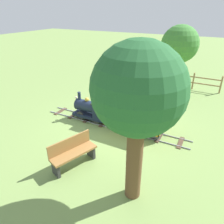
% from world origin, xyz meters
% --- Properties ---
extents(ground_plane, '(60.00, 60.00, 0.00)m').
position_xyz_m(ground_plane, '(0.00, 0.00, 0.00)').
color(ground_plane, '#75934C').
extents(track, '(0.70, 5.70, 0.04)m').
position_xyz_m(track, '(0.00, 0.17, 0.02)').
color(track, gray).
rests_on(track, ground_plane).
extents(locomotive, '(0.66, 1.45, 1.03)m').
position_xyz_m(locomotive, '(0.00, 1.04, 0.49)').
color(locomotive, '#192338').
rests_on(locomotive, ground_plane).
extents(passenger_car, '(0.76, 2.00, 0.97)m').
position_xyz_m(passenger_car, '(0.00, -0.73, 0.42)').
color(passenger_car, '#3F3F3F').
rests_on(passenger_car, ground_plane).
extents(conductor_person, '(0.30, 0.30, 1.62)m').
position_xyz_m(conductor_person, '(1.01, 0.79, 0.96)').
color(conductor_person, '#282D47').
rests_on(conductor_person, ground_plane).
extents(park_bench, '(1.36, 0.82, 0.82)m').
position_xyz_m(park_bench, '(-2.44, 0.13, 0.42)').
color(park_bench, olive).
rests_on(park_bench, ground_plane).
extents(oak_tree_near, '(1.80, 1.80, 3.53)m').
position_xyz_m(oak_tree_near, '(-2.64, -1.73, 2.56)').
color(oak_tree_near, brown).
rests_on(oak_tree_near, ground_plane).
extents(oak_tree_far, '(1.78, 1.78, 3.28)m').
position_xyz_m(oak_tree_far, '(4.69, -1.02, 2.35)').
color(oak_tree_far, '#4C3823').
rests_on(oak_tree_far, ground_plane).
extents(fence_section, '(0.08, 6.78, 0.90)m').
position_xyz_m(fence_section, '(5.46, 0.17, 0.48)').
color(fence_section, '#93754C').
rests_on(fence_section, ground_plane).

